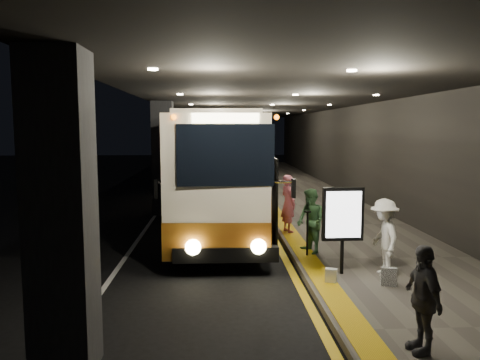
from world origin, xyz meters
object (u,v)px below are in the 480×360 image
object	(u,v)px
coach_second	(221,152)
passenger_waiting_green	(311,221)
passenger_boarding	(288,204)
passenger_waiting_white	(384,237)
coach_main	(223,174)
info_sign	(343,216)
stanchion_post	(307,234)
bag_plain	(331,276)
passenger_waiting_grey	(423,299)
bag_polka	(389,277)

from	to	relation	value
coach_second	passenger_waiting_green	xyz separation A→B (m)	(2.14, -18.14, -0.89)
passenger_boarding	passenger_waiting_white	distance (m)	4.59
coach_main	passenger_waiting_green	bearing A→B (deg)	-60.86
passenger_boarding	info_sign	distance (m)	4.30
passenger_waiting_green	stanchion_post	size ratio (longest dim) A/B	1.47
coach_second	stanchion_post	world-z (taller)	coach_second
passenger_boarding	passenger_waiting_white	xyz separation A→B (m)	(1.45, -4.36, -0.05)
coach_main	passenger_waiting_white	world-z (taller)	coach_main
passenger_waiting_green	stanchion_post	bearing A→B (deg)	-44.41
passenger_boarding	passenger_waiting_green	bearing A→B (deg)	164.71
coach_main	coach_second	xyz separation A→B (m)	(0.07, 13.82, 0.10)
passenger_waiting_green	info_sign	distance (m)	1.87
passenger_waiting_white	bag_plain	bearing A→B (deg)	-68.64
coach_main	stanchion_post	bearing A→B (deg)	-63.63
coach_main	stanchion_post	size ratio (longest dim) A/B	10.54
passenger_waiting_grey	bag_plain	world-z (taller)	passenger_waiting_grey
bag_polka	passenger_waiting_grey	bearing A→B (deg)	-101.55
passenger_waiting_grey	info_sign	size ratio (longest dim) A/B	0.82
coach_main	passenger_waiting_green	distance (m)	4.92
passenger_boarding	passenger_waiting_grey	bearing A→B (deg)	165.31
passenger_waiting_grey	stanchion_post	size ratio (longest dim) A/B	1.39
coach_main	coach_second	distance (m)	13.82
coach_main	passenger_waiting_green	size ratio (longest dim) A/B	7.15
passenger_boarding	info_sign	size ratio (longest dim) A/B	0.92
coach_main	passenger_boarding	xyz separation A→B (m)	(2.01, -1.85, -0.73)
coach_main	passenger_boarding	distance (m)	2.83
passenger_boarding	bag_plain	size ratio (longest dim) A/B	5.98
bag_polka	passenger_waiting_white	bearing A→B (deg)	79.15
passenger_waiting_grey	stanchion_post	distance (m)	5.19
coach_main	passenger_boarding	size ratio (longest dim) A/B	6.69
coach_second	bag_plain	size ratio (longest dim) A/B	41.75
passenger_waiting_white	passenger_waiting_grey	world-z (taller)	passenger_waiting_white
coach_second	info_sign	distance (m)	20.08
stanchion_post	bag_polka	bearing A→B (deg)	-61.95
stanchion_post	passenger_boarding	bearing A→B (deg)	91.48
passenger_waiting_green	passenger_waiting_grey	size ratio (longest dim) A/B	1.06
passenger_waiting_white	coach_second	bearing A→B (deg)	-169.28
coach_second	passenger_waiting_grey	world-z (taller)	coach_second
passenger_waiting_white	stanchion_post	xyz separation A→B (m)	(-1.38, 1.61, -0.28)
bag_polka	bag_plain	distance (m)	1.16
coach_main	info_sign	distance (m)	6.62
passenger_waiting_white	passenger_boarding	bearing A→B (deg)	-160.48
bag_plain	info_sign	distance (m)	1.35
passenger_waiting_grey	bag_polka	bearing A→B (deg)	164.82
passenger_waiting_grey	bag_plain	xyz separation A→B (m)	(-0.56, 3.06, -0.64)
passenger_waiting_green	stanchion_post	xyz separation A→B (m)	(-0.13, -0.28, -0.27)
coach_main	passenger_waiting_white	distance (m)	7.15
passenger_waiting_green	coach_second	bearing A→B (deg)	168.04
info_sign	stanchion_post	distance (m)	1.74
info_sign	stanchion_post	world-z (taller)	info_sign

